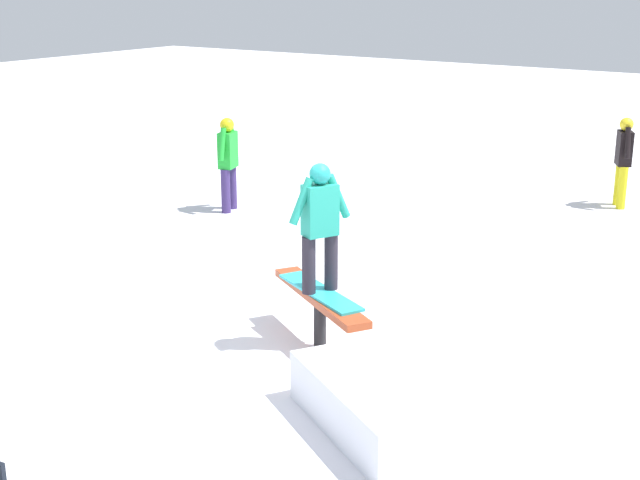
# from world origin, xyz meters

# --- Properties ---
(ground_plane) EXTENTS (60.00, 60.00, 0.00)m
(ground_plane) POSITION_xyz_m (0.00, 0.00, 0.00)
(ground_plane) COLOR white
(rail_feature) EXTENTS (1.77, 1.24, 0.63)m
(rail_feature) POSITION_xyz_m (0.00, 0.00, 0.53)
(rail_feature) COLOR black
(rail_feature) RESTS_ON ground
(snow_kicker_ramp) EXTENTS (2.32, 2.22, 0.48)m
(snow_kicker_ramp) POSITION_xyz_m (-1.58, 0.97, 0.24)
(snow_kicker_ramp) COLOR white
(snow_kicker_ramp) RESTS_ON ground
(main_rider_on_rail) EXTENTS (1.36, 0.87, 1.43)m
(main_rider_on_rail) POSITION_xyz_m (0.00, 0.00, 1.35)
(main_rider_on_rail) COLOR #2BBDC9
(main_rider_on_rail) RESTS_ON rail_feature
(bystander_green) EXTENTS (0.33, 0.72, 1.61)m
(bystander_green) POSITION_xyz_m (4.56, -3.99, 0.90)
(bystander_green) COLOR #3C2C66
(bystander_green) RESTS_ON ground
(bystander_black) EXTENTS (0.40, 0.65, 1.57)m
(bystander_black) POSITION_xyz_m (-0.94, -8.00, 0.88)
(bystander_black) COLOR yellow
(bystander_black) RESTS_ON ground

